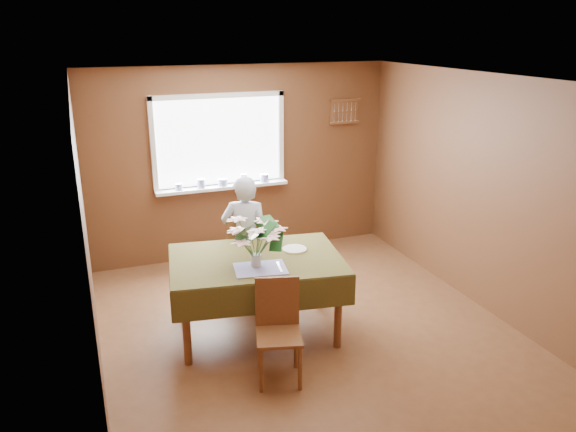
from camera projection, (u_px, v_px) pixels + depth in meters
name	position (u px, v px, depth m)	size (l,w,h in m)	color
floor	(307.00, 329.00, 5.74)	(4.50, 4.50, 0.00)	brown
ceiling	(310.00, 79.00, 4.94)	(4.50, 4.50, 0.00)	white
wall_back	(242.00, 163.00, 7.33)	(4.00, 4.00, 0.00)	brown
wall_front	(454.00, 324.00, 3.35)	(4.00, 4.00, 0.00)	brown
wall_left	(87.00, 240.00, 4.67)	(4.50, 4.50, 0.00)	brown
wall_right	(480.00, 193.00, 6.01)	(4.50, 4.50, 0.00)	brown
window_assembly	(221.00, 158.00, 7.16)	(1.72, 0.20, 1.22)	white
spoon_rack	(345.00, 111.00, 7.60)	(0.44, 0.05, 0.33)	brown
dining_table	(256.00, 267.00, 5.47)	(1.82, 1.37, 0.81)	brown
chair_far	(241.00, 252.00, 6.37)	(0.42, 0.42, 0.93)	brown
chair_near	(278.00, 325.00, 4.84)	(0.47, 0.47, 0.90)	brown
seated_woman	(246.00, 239.00, 6.18)	(0.53, 0.35, 1.44)	white
flower_bouquet	(256.00, 238.00, 5.17)	(0.50, 0.50, 0.43)	white
side_plate	(294.00, 249.00, 5.65)	(0.24, 0.24, 0.01)	white
table_knife	(280.00, 267.00, 5.22)	(0.02, 0.25, 0.00)	silver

